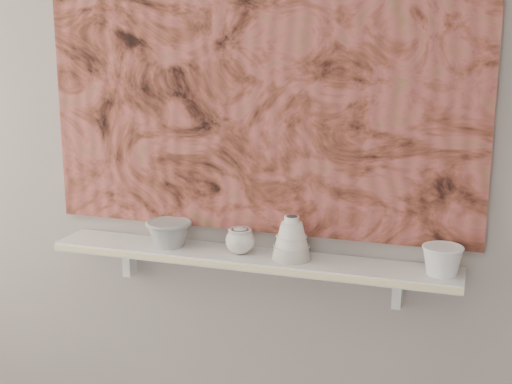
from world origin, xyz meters
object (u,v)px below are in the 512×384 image
at_px(bowl_grey, 169,233).
at_px(bell_vessel, 292,238).
at_px(cup_cream, 240,241).
at_px(bowl_white, 442,260).
at_px(shelf, 250,259).
at_px(painting, 257,70).

bearing_deg(bowl_grey, bell_vessel, 0.00).
height_order(cup_cream, bell_vessel, bell_vessel).
distance_m(bowl_grey, cup_cream, 0.26).
distance_m(bell_vessel, bowl_white, 0.48).
relative_size(shelf, cup_cream, 14.20).
relative_size(bowl_grey, cup_cream, 1.63).
bearing_deg(cup_cream, shelf, 0.00).
distance_m(bowl_grey, bell_vessel, 0.44).
relative_size(shelf, bowl_grey, 8.70).
distance_m(shelf, bowl_grey, 0.30).
bearing_deg(bowl_grey, shelf, 0.00).
height_order(painting, bell_vessel, painting).
bearing_deg(shelf, bell_vessel, 0.00).
relative_size(shelf, painting, 0.93).
bearing_deg(painting, bowl_grey, -164.83).
xyz_separation_m(bowl_grey, bell_vessel, (0.44, 0.00, 0.03)).
height_order(painting, bowl_grey, painting).
xyz_separation_m(painting, bowl_grey, (-0.30, -0.08, -0.56)).
height_order(painting, bowl_white, painting).
bearing_deg(bowl_white, cup_cream, 180.00).
xyz_separation_m(shelf, bowl_grey, (-0.30, 0.00, 0.06)).
bearing_deg(bowl_white, painting, 172.70).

